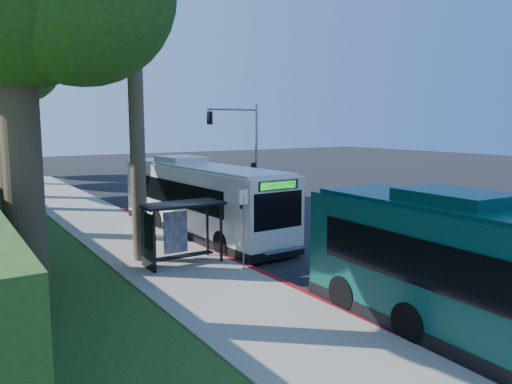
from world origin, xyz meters
TOP-DOWN VIEW (x-y plane):
  - ground at (0.00, 0.00)m, footprint 140.00×140.00m
  - sidewalk at (-7.30, 0.00)m, footprint 4.50×70.00m
  - red_curb at (-5.00, -4.00)m, footprint 0.25×30.00m
  - bus_shelter at (-7.26, -2.86)m, footprint 3.20×1.51m
  - stop_sign_pole at (-5.40, -5.00)m, footprint 0.35×0.06m
  - traffic_signal_pole at (3.78, 10.00)m, footprint 4.10×0.30m
  - white_bus at (-3.81, 1.98)m, footprint 3.34×13.11m
  - pickup at (1.21, 4.62)m, footprint 3.37×5.90m

SIDE VIEW (x-z plane):
  - ground at x=0.00m, z-range 0.00..0.00m
  - sidewalk at x=-7.30m, z-range 0.00..0.12m
  - red_curb at x=-5.00m, z-range 0.00..0.13m
  - pickup at x=1.21m, z-range 0.00..1.55m
  - bus_shelter at x=-7.26m, z-range 0.53..3.08m
  - white_bus at x=-3.81m, z-range -0.05..3.83m
  - stop_sign_pole at x=-5.40m, z-range 0.50..3.67m
  - traffic_signal_pole at x=3.78m, z-range 0.92..7.92m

